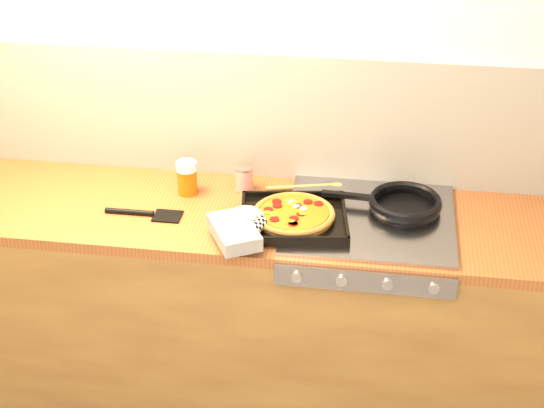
% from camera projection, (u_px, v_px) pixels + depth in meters
% --- Properties ---
extents(room_shell, '(3.20, 3.20, 3.20)m').
position_uv_depth(room_shell, '(258.00, 116.00, 3.15)').
color(room_shell, white).
rests_on(room_shell, ground).
extents(counter_run, '(3.20, 0.62, 0.90)m').
position_uv_depth(counter_run, '(248.00, 310.00, 3.25)').
color(counter_run, olive).
rests_on(counter_run, ground).
extents(stovetop, '(0.60, 0.56, 0.02)m').
position_uv_depth(stovetop, '(370.00, 219.00, 2.97)').
color(stovetop, '#97979C').
rests_on(stovetop, counter_run).
extents(pizza_on_tray, '(0.50, 0.48, 0.06)m').
position_uv_depth(pizza_on_tray, '(277.00, 219.00, 2.90)').
color(pizza_on_tray, black).
rests_on(pizza_on_tray, stovetop).
extents(frying_pan, '(0.45, 0.28, 0.04)m').
position_uv_depth(frying_pan, '(403.00, 204.00, 3.00)').
color(frying_pan, black).
rests_on(frying_pan, stovetop).
extents(tomato_can, '(0.09, 0.09, 0.10)m').
position_uv_depth(tomato_can, '(244.00, 179.00, 3.15)').
color(tomato_can, '#9E0C15').
rests_on(tomato_can, counter_run).
extents(juice_glass, '(0.10, 0.10, 0.13)m').
position_uv_depth(juice_glass, '(187.00, 177.00, 3.12)').
color(juice_glass, '#C4530B').
rests_on(juice_glass, counter_run).
extents(wooden_spoon, '(0.30, 0.10, 0.02)m').
position_uv_depth(wooden_spoon, '(313.00, 186.00, 3.17)').
color(wooden_spoon, '#A58346').
rests_on(wooden_spoon, counter_run).
extents(black_spatula, '(0.28, 0.09, 0.02)m').
position_uv_depth(black_spatula, '(145.00, 214.00, 3.00)').
color(black_spatula, black).
rests_on(black_spatula, counter_run).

